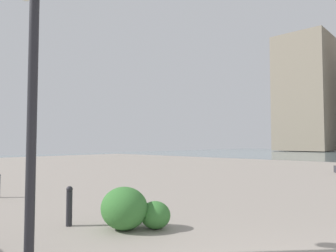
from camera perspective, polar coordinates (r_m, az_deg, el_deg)
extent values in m
cube|color=gray|center=(71.37, 23.83, 5.37)|extent=(10.14, 11.37, 23.50)
cylinder|color=#232328|center=(4.99, -23.61, 1.34)|extent=(0.14, 0.14, 4.08)
cylinder|color=#232328|center=(6.81, -17.61, -14.20)|extent=(0.12, 0.12, 0.69)
sphere|color=#232328|center=(6.74, -17.56, -10.97)|extent=(0.13, 0.13, 0.13)
ellipsoid|color=#387533|center=(6.34, -2.34, -15.93)|extent=(0.62, 0.56, 0.53)
ellipsoid|color=#387533|center=(6.31, -8.01, -14.64)|extent=(0.96, 0.87, 0.82)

